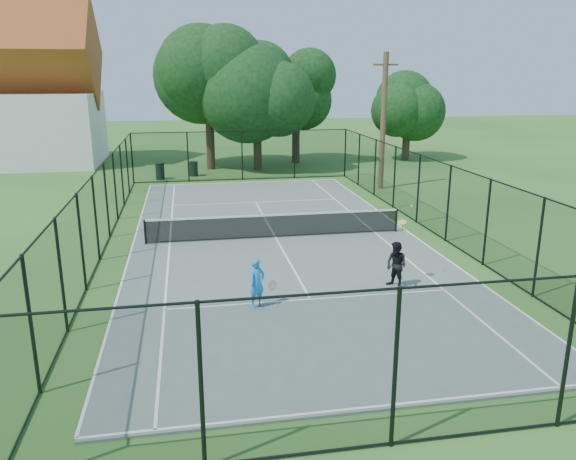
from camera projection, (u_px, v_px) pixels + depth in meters
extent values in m
plane|color=#285C1F|center=(276.00, 239.00, 22.21)|extent=(120.00, 120.00, 0.00)
cube|color=#596861|center=(276.00, 238.00, 22.20)|extent=(11.00, 24.00, 0.06)
cylinder|color=black|center=(145.00, 232.00, 21.21)|extent=(0.08, 0.08, 0.95)
cylinder|color=black|center=(396.00, 220.00, 22.92)|extent=(0.08, 0.08, 0.95)
cube|color=black|center=(276.00, 226.00, 22.06)|extent=(10.00, 0.03, 0.88)
cube|color=white|center=(275.00, 215.00, 21.94)|extent=(10.00, 0.05, 0.06)
cylinder|color=#332114|center=(210.00, 138.00, 37.94)|extent=(0.56, 0.56, 4.15)
sphere|color=black|center=(208.00, 78.00, 36.88)|extent=(7.49, 7.49, 7.49)
cylinder|color=#332114|center=(257.00, 143.00, 37.77)|extent=(0.56, 0.56, 3.58)
sphere|color=black|center=(257.00, 91.00, 36.85)|extent=(6.42, 6.42, 6.42)
cylinder|color=#332114|center=(296.00, 138.00, 40.78)|extent=(0.56, 0.56, 3.56)
sphere|color=black|center=(296.00, 93.00, 39.92)|extent=(5.65, 5.65, 5.65)
cylinder|color=#332114|center=(406.00, 143.00, 42.24)|extent=(0.56, 0.56, 2.48)
sphere|color=black|center=(408.00, 112.00, 41.61)|extent=(4.33, 4.33, 4.33)
cylinder|color=black|center=(160.00, 172.00, 34.57)|extent=(0.54, 0.54, 0.97)
cylinder|color=black|center=(159.00, 163.00, 34.43)|extent=(0.58, 0.58, 0.05)
cylinder|color=black|center=(194.00, 169.00, 35.71)|extent=(0.54, 0.54, 0.88)
cylinder|color=black|center=(193.00, 162.00, 35.58)|extent=(0.58, 0.58, 0.05)
cylinder|color=#4C3823|center=(383.00, 122.00, 31.01)|extent=(0.30, 0.30, 7.45)
cube|color=#4C3823|center=(386.00, 65.00, 30.19)|extent=(1.40, 0.10, 0.10)
imported|color=#1981D6|center=(257.00, 283.00, 15.42)|extent=(0.61, 0.58, 1.41)
torus|color=gold|center=(272.00, 285.00, 15.68)|extent=(0.27, 0.18, 0.29)
cylinder|color=silver|center=(272.00, 285.00, 15.68)|extent=(0.23, 0.15, 0.25)
imported|color=black|center=(396.00, 265.00, 16.83)|extent=(0.81, 0.87, 1.43)
torus|color=gold|center=(402.00, 222.00, 16.87)|extent=(0.30, 0.28, 0.14)
cylinder|color=silver|center=(402.00, 222.00, 16.87)|extent=(0.26, 0.24, 0.11)
sphere|color=#CCE526|center=(412.00, 206.00, 16.91)|extent=(0.07, 0.07, 0.07)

